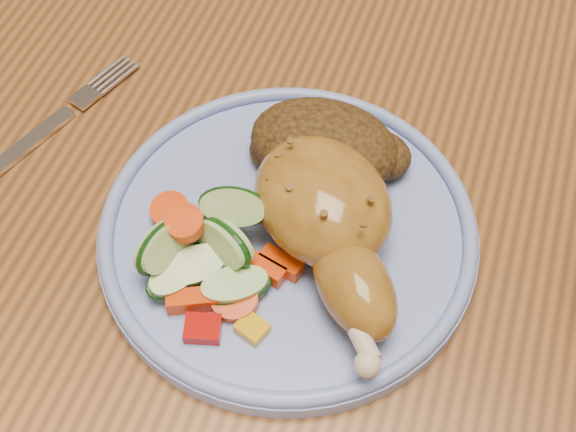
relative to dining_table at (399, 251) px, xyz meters
The scene contains 7 objects.
dining_table is the anchor object (origin of this frame).
plate 0.13m from the dining_table, 135.50° to the right, with size 0.25×0.25×0.01m, color #778DD6.
plate_rim 0.14m from the dining_table, 135.50° to the right, with size 0.25×0.25×0.01m, color #778DD6.
chicken_leg 0.15m from the dining_table, 120.42° to the right, with size 0.14×0.17×0.05m.
rice_pilaf 0.13m from the dining_table, behind, with size 0.11×0.07×0.04m.
vegetable_pile 0.19m from the dining_table, 134.62° to the right, with size 0.11×0.11×0.05m.
fork 0.29m from the dining_table, behind, with size 0.07×0.15×0.00m.
Camera 1 is at (0.02, -0.35, 1.20)m, focal length 50.00 mm.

